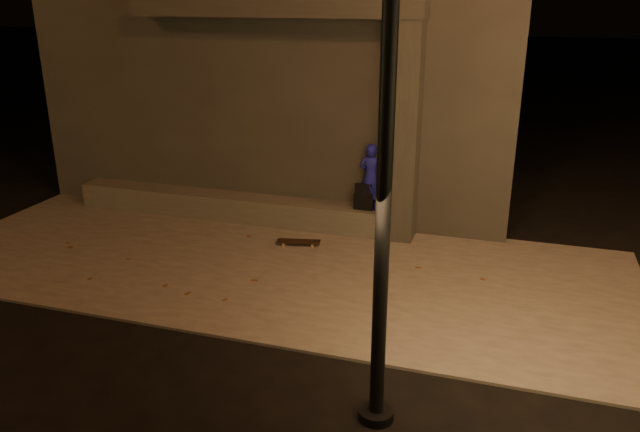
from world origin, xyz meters
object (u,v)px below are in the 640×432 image
(column, at_px, (402,134))
(skateboarder, at_px, (371,177))
(skateboard, at_px, (299,242))
(backpack, at_px, (365,199))

(column, height_order, skateboarder, column)
(skateboard, bearing_deg, column, 19.11)
(backpack, bearing_deg, skateboard, -133.17)
(column, bearing_deg, backpack, -180.00)
(skateboarder, height_order, backpack, skateboarder)
(column, xyz_separation_m, skateboarder, (-0.50, 0.00, -0.77))
(column, height_order, backpack, column)
(column, relative_size, backpack, 7.61)
(skateboarder, bearing_deg, skateboard, 52.68)
(column, height_order, skateboard, column)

